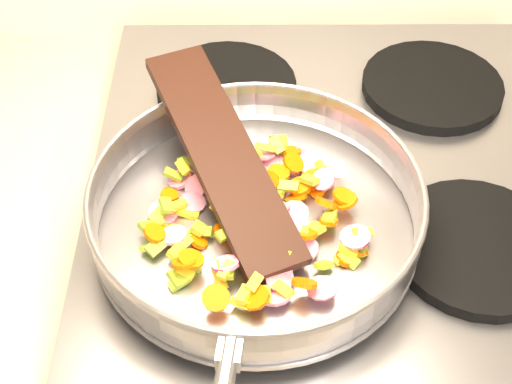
{
  "coord_description": "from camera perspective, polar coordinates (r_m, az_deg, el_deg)",
  "views": [
    {
      "loc": [
        -0.8,
        1.04,
        1.55
      ],
      "look_at": [
        -0.8,
        1.55,
        1.01
      ],
      "focal_mm": 50.0,
      "sensor_mm": 36.0,
      "label": 1
    }
  ],
  "objects": [
    {
      "name": "cooktop",
      "position": [
        0.9,
        6.43,
        1.45
      ],
      "size": [
        0.6,
        0.6,
        0.04
      ],
      "primitive_type": "cube",
      "color": "#939399",
      "rests_on": "counter_top"
    },
    {
      "name": "vegetable_heap",
      "position": [
        0.78,
        -0.0,
        -1.5
      ],
      "size": [
        0.25,
        0.26,
        0.05
      ],
      "color": "yellow",
      "rests_on": "saute_pan"
    },
    {
      "name": "grate_fr",
      "position": [
        0.81,
        17.28,
        -4.18
      ],
      "size": [
        0.19,
        0.19,
        0.02
      ],
      "primitive_type": "cylinder",
      "color": "black",
      "rests_on": "cooktop"
    },
    {
      "name": "grate_fl",
      "position": [
        0.78,
        -2.86,
        -4.46
      ],
      "size": [
        0.19,
        0.19,
        0.02
      ],
      "primitive_type": "cylinder",
      "color": "black",
      "rests_on": "cooktop"
    },
    {
      "name": "wooden_spatula",
      "position": [
        0.78,
        -2.72,
        3.02
      ],
      "size": [
        0.19,
        0.31,
        0.08
      ],
      "primitive_type": "cube",
      "rotation": [
        0.0,
        -0.21,
        1.99
      ],
      "color": "black",
      "rests_on": "saute_pan"
    },
    {
      "name": "grate_bl",
      "position": [
        0.98,
        -2.38,
        8.42
      ],
      "size": [
        0.19,
        0.19,
        0.02
      ],
      "primitive_type": "cylinder",
      "color": "black",
      "rests_on": "cooktop"
    },
    {
      "name": "saute_pan",
      "position": [
        0.76,
        -0.02,
        -1.24
      ],
      "size": [
        0.4,
        0.57,
        0.06
      ],
      "rotation": [
        0.0,
        0.0,
        -0.13
      ],
      "color": "#9E9EA5",
      "rests_on": "grate_fl"
    },
    {
      "name": "grate_br",
      "position": [
        1.01,
        13.91,
        8.24
      ],
      "size": [
        0.19,
        0.19,
        0.02
      ],
      "primitive_type": "cylinder",
      "color": "black",
      "rests_on": "cooktop"
    }
  ]
}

